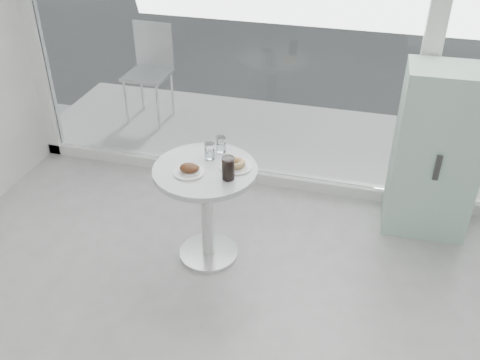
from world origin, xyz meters
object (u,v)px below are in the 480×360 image
(plate_fritter, at_px, (190,170))
(water_tumbler_b, at_px, (221,145))
(mint_cabinet, at_px, (436,153))
(water_tumbler_a, at_px, (210,152))
(main_table, at_px, (206,195))
(patio_chair, at_px, (150,66))
(plate_donut, at_px, (236,165))
(cola_glass, at_px, (228,168))

(plate_fritter, bearing_deg, water_tumbler_b, 70.11)
(mint_cabinet, height_order, water_tumbler_a, mint_cabinet)
(main_table, distance_m, patio_chair, 2.39)
(plate_donut, distance_m, water_tumbler_b, 0.24)
(mint_cabinet, height_order, plate_donut, mint_cabinet)
(main_table, xyz_separation_m, water_tumbler_b, (0.04, 0.25, 0.27))
(water_tumbler_a, bearing_deg, plate_fritter, -107.93)
(plate_donut, bearing_deg, plate_fritter, -151.56)
(plate_fritter, height_order, water_tumbler_a, water_tumbler_a)
(plate_fritter, distance_m, cola_glass, 0.27)
(cola_glass, bearing_deg, patio_chair, 124.87)
(main_table, xyz_separation_m, plate_donut, (0.20, 0.07, 0.24))
(plate_fritter, relative_size, water_tumbler_b, 1.78)
(main_table, xyz_separation_m, cola_glass, (0.19, -0.08, 0.30))
(water_tumbler_a, bearing_deg, main_table, -86.10)
(mint_cabinet, bearing_deg, patio_chair, 155.21)
(patio_chair, xyz_separation_m, water_tumbler_b, (1.32, -1.78, 0.20))
(mint_cabinet, xyz_separation_m, water_tumbler_a, (-1.56, -0.67, 0.15))
(main_table, relative_size, plate_donut, 3.41)
(mint_cabinet, distance_m, plate_donut, 1.55)
(plate_donut, bearing_deg, cola_glass, -93.76)
(water_tumbler_a, distance_m, water_tumbler_b, 0.12)
(water_tumbler_a, bearing_deg, plate_donut, -18.30)
(mint_cabinet, bearing_deg, plate_donut, -153.02)
(patio_chair, distance_m, cola_glass, 2.58)
(patio_chair, xyz_separation_m, cola_glass, (1.47, -2.10, 0.23))
(plate_fritter, xyz_separation_m, plate_donut, (0.28, 0.15, -0.01))
(main_table, relative_size, water_tumbler_b, 6.51)
(main_table, bearing_deg, cola_glass, -24.04)
(water_tumbler_b, bearing_deg, mint_cabinet, 20.15)
(water_tumbler_a, xyz_separation_m, cola_glass, (0.20, -0.22, 0.03))
(water_tumbler_a, bearing_deg, patio_chair, 123.92)
(patio_chair, xyz_separation_m, water_tumbler_a, (1.27, -1.89, 0.20))
(plate_donut, bearing_deg, water_tumbler_b, 131.61)
(plate_donut, distance_m, water_tumbler_a, 0.22)
(mint_cabinet, bearing_deg, water_tumbler_a, -158.40)
(plate_donut, bearing_deg, main_table, -161.68)
(water_tumbler_b, relative_size, cola_glass, 0.73)
(water_tumbler_a, height_order, water_tumbler_b, water_tumbler_b)
(mint_cabinet, distance_m, water_tumbler_b, 1.62)
(main_table, bearing_deg, plate_donut, 18.32)
(patio_chair, xyz_separation_m, plate_donut, (1.48, -1.95, 0.17))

